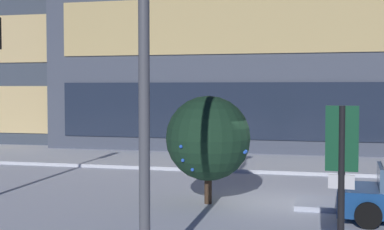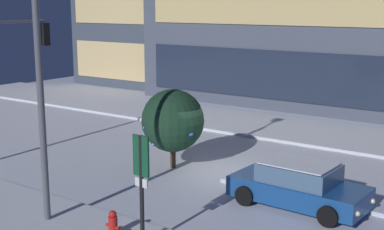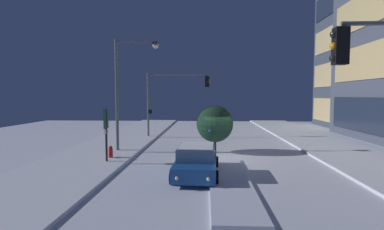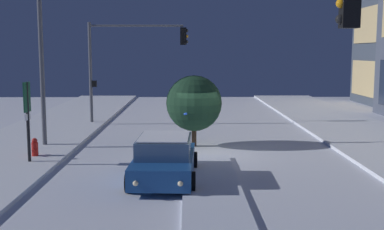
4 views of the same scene
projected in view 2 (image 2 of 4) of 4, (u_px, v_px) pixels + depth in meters
name	position (u px, v px, depth m)	size (l,w,h in m)	color
ground	(217.00, 173.00, 21.30)	(52.00, 52.00, 0.00)	silver
curb_strip_far	(303.00, 131.00, 27.89)	(52.00, 5.20, 0.14)	silver
median_strip	(347.00, 198.00, 18.34)	(9.00, 1.80, 0.14)	silver
car_near	(299.00, 186.00, 17.63)	(4.56, 2.26, 1.49)	#19478C
street_lamp_arched	(58.00, 56.00, 16.09)	(0.66, 2.96, 7.67)	#565960
fire_hydrant	(113.00, 225.00, 15.25)	(0.48, 0.26, 0.85)	red
parking_info_sign	(141.00, 176.00, 14.45)	(0.55, 0.12, 3.14)	black
decorated_tree_median	(173.00, 121.00, 21.55)	(2.51, 2.51, 3.21)	#473323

